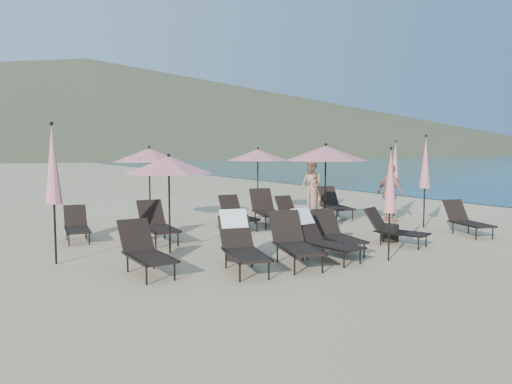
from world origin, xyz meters
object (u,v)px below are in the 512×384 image
lounger_7 (157,223)px  lounger_10 (293,212)px  lounger_5 (467,220)px  lounger_11 (334,204)px  lounger_8 (237,214)px  lounger_12 (241,243)px  umbrella_open_0 (169,165)px  umbrella_open_3 (258,155)px  umbrella_closed_2 (53,166)px  umbrella_open_1 (326,153)px  beachgoer_b (312,185)px  beachgoer_c (390,193)px  beachgoer_a (313,205)px  lounger_3 (337,233)px  side_table_1 (390,233)px  lounger_4 (394,228)px  lounger_2 (321,236)px  lounger_9 (267,209)px  umbrella_closed_1 (395,163)px  lounger_6 (77,225)px  lounger_0 (145,250)px  lounger_1 (294,241)px  umbrella_closed_0 (390,182)px  side_table_0 (236,249)px  umbrella_open_2 (149,155)px

lounger_7 → lounger_10: lounger_7 is taller
lounger_5 → lounger_11: (-0.89, 4.40, 0.05)m
lounger_8 → lounger_12: 4.82m
lounger_7 → umbrella_open_0: (-0.19, -1.35, 1.49)m
umbrella_open_3 → umbrella_closed_2: size_ratio=0.83×
lounger_12 → umbrella_open_1: umbrella_open_1 is taller
lounger_8 → beachgoer_b: 4.96m
lounger_10 → umbrella_closed_2: umbrella_closed_2 is taller
lounger_11 → beachgoer_c: size_ratio=1.02×
lounger_5 → beachgoer_a: 4.15m
umbrella_open_0 → beachgoer_c: 7.77m
lounger_3 → side_table_1: lounger_3 is taller
lounger_4 → umbrella_open_0: (-4.93, 1.94, 1.55)m
lounger_2 → side_table_1: lounger_2 is taller
lounger_2 → umbrella_open_1: (2.24, 2.66, 1.69)m
lounger_9 → umbrella_closed_1: (4.75, -0.60, 1.31)m
lounger_6 → beachgoer_b: bearing=19.2°
lounger_8 → umbrella_open_3: (2.14, 2.40, 1.64)m
lounger_3 → lounger_10: bearing=78.8°
lounger_0 → beachgoer_c: beachgoer_c is taller
lounger_11 → beachgoer_c: (0.92, -1.62, 0.44)m
lounger_1 → lounger_8: size_ratio=1.12×
lounger_5 → lounger_2: bearing=-158.9°
lounger_3 → umbrella_open_3: umbrella_open_3 is taller
lounger_12 → umbrella_closed_0: 3.29m
lounger_5 → side_table_0: size_ratio=3.53×
lounger_1 → umbrella_open_2: size_ratio=0.78×
lounger_7 → beachgoer_c: 7.50m
lounger_3 → beachgoer_b: beachgoer_b is taller
umbrella_open_1 → beachgoer_c: size_ratio=1.35×
lounger_7 → lounger_12: bearing=-79.6°
lounger_9 → lounger_12: bearing=-111.7°
lounger_3 → beachgoer_b: (4.02, 6.22, 0.52)m
lounger_3 → lounger_4: bearing=6.8°
lounger_9 → beachgoer_a: 2.25m
lounger_4 → umbrella_open_1: bearing=75.9°
lounger_7 → umbrella_closed_1: (8.53, 0.33, 1.34)m
umbrella_open_0 → beachgoer_b: umbrella_open_0 is taller
umbrella_open_1 → beachgoer_b: bearing=57.3°
lounger_6 → umbrella_open_2: (2.42, 1.51, 1.71)m
umbrella_open_2 → lounger_6: bearing=-148.0°
lounger_0 → umbrella_closed_1: umbrella_closed_1 is taller
lounger_2 → umbrella_open_3: (2.53, 6.75, 1.59)m
lounger_9 → lounger_1: bearing=-100.5°
lounger_10 → umbrella_open_0: bearing=-156.2°
side_table_1 → lounger_10: bearing=100.0°
lounger_5 → umbrella_open_0: 8.02m
lounger_8 → umbrella_open_2: size_ratio=0.69×
lounger_2 → umbrella_closed_0: bearing=-46.7°
lounger_0 → lounger_5: bearing=-4.1°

